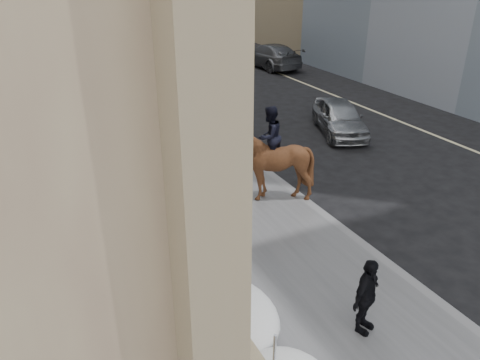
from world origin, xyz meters
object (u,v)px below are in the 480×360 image
object	(u,v)px
mounted_horse_left	(215,222)
mounted_horse_right	(270,161)
pedestrian	(366,296)
car_silver	(339,117)
car_grey	(270,56)

from	to	relation	value
mounted_horse_left	mounted_horse_right	distance (m)	3.37
pedestrian	mounted_horse_left	bearing A→B (deg)	90.29
mounted_horse_right	car_silver	size ratio (longest dim) A/B	0.70
mounted_horse_left	pedestrian	distance (m)	3.68
mounted_horse_left	mounted_horse_right	bearing A→B (deg)	-162.08
car_silver	car_grey	size ratio (longest dim) A/B	0.76
mounted_horse_right	pedestrian	world-z (taller)	mounted_horse_right
car_silver	car_grey	xyz separation A→B (m)	(3.68, 12.22, 0.08)
mounted_horse_right	car_grey	size ratio (longest dim) A/B	0.53
mounted_horse_left	car_grey	xyz separation A→B (m)	(11.74, 18.28, -0.37)
mounted_horse_left	car_silver	distance (m)	10.10
mounted_horse_right	pedestrian	bearing A→B (deg)	56.09
mounted_horse_left	car_silver	world-z (taller)	mounted_horse_left
car_silver	car_grey	bearing A→B (deg)	94.30
car_silver	mounted_horse_right	bearing A→B (deg)	-123.08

